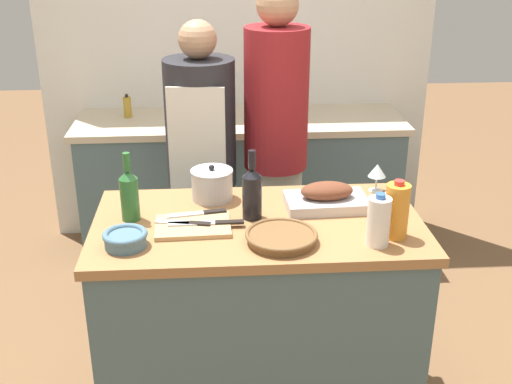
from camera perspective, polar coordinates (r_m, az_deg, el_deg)
name	(u,v)px	position (r m, az deg, el deg)	size (l,w,h in m)	color
kitchen_island	(258,318)	(2.78, 0.16, -11.13)	(1.31, 0.71, 0.92)	#4C666B
back_counter	(241,186)	(4.12, -1.35, 0.55)	(2.01, 0.60, 0.90)	#4C666B
back_wall	(237,46)	(4.22, -1.69, 12.81)	(2.51, 0.10, 2.55)	silver
roasting_pan	(327,198)	(2.67, 6.29, -0.53)	(0.35, 0.22, 0.11)	#BCBCC1
wicker_basket	(281,237)	(2.38, 2.27, -4.01)	(0.27, 0.27, 0.04)	brown
cutting_board	(193,226)	(2.50, -5.63, -3.04)	(0.30, 0.22, 0.02)	tan
stock_pot	(212,184)	(2.74, -3.93, 0.67)	(0.18, 0.18, 0.16)	#B7B7BC
mixing_bowl	(125,238)	(2.39, -11.54, -4.07)	(0.17, 0.17, 0.06)	slate
juice_jug	(397,211)	(2.45, 12.40, -1.62)	(0.09, 0.09, 0.23)	orange
milk_jug	(379,221)	(2.38, 10.84, -2.57)	(0.09, 0.09, 0.20)	white
wine_bottle_green	(252,192)	(2.54, -0.35, 0.02)	(0.08, 0.08, 0.29)	black
wine_bottle_dark	(129,194)	(2.57, -11.19, -0.14)	(0.07, 0.07, 0.28)	#28662D
wine_glass_left	(377,171)	(2.85, 10.71, 1.82)	(0.08, 0.08, 0.13)	silver
wine_glass_right	(393,190)	(2.67, 12.08, 0.15)	(0.08, 0.08, 0.12)	silver
knife_chef	(209,223)	(2.50, -4.21, -2.76)	(0.30, 0.03, 0.01)	#B7B7BC
knife_paring	(185,223)	(2.51, -6.34, -2.74)	(0.22, 0.07, 0.01)	#B7B7BC
knife_bread	(199,213)	(2.58, -5.11, -1.89)	(0.24, 0.07, 0.01)	#B7B7BC
stand_mixer	(277,101)	(3.85, 1.87, 8.05)	(0.18, 0.14, 0.31)	silver
condiment_bottle_tall	(257,105)	(3.98, 0.08, 7.76)	(0.05, 0.05, 0.17)	#234C28
condiment_bottle_short	(127,107)	(4.05, -11.36, 7.42)	(0.05, 0.05, 0.15)	#B28E2D
person_cook_aproned	(202,163)	(3.29, -4.85, 2.60)	(0.35, 0.36, 1.60)	beige
person_cook_guest	(276,141)	(3.28, 1.77, 4.58)	(0.32, 0.32, 1.76)	beige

